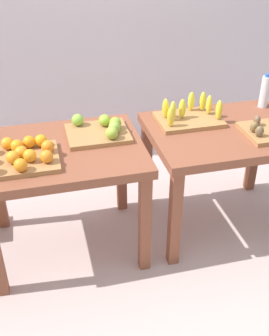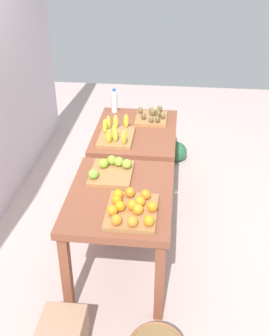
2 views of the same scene
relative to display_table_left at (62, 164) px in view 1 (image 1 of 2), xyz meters
The scene contains 7 objects.
ground_plane 0.88m from the display_table_left, ahead, with size 8.00×8.00×0.00m, color #C6AEA8.
display_table_left is the anchor object (origin of this frame).
display_table_right 1.12m from the display_table_left, ahead, with size 1.04×0.80×0.79m.
orange_bin 0.31m from the display_table_left, 154.73° to the right, with size 0.45×0.38×0.11m.
apple_bin 0.34m from the display_table_left, 22.05° to the left, with size 0.40×0.35×0.11m.
banana_crate 0.94m from the display_table_left, 10.41° to the left, with size 0.44×0.32×0.17m.
water_bottle 1.58m from the display_table_left, 10.06° to the left, with size 0.07×0.07×0.26m.
Camera 1 is at (-0.66, -2.32, 2.07)m, focal length 44.86 mm.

